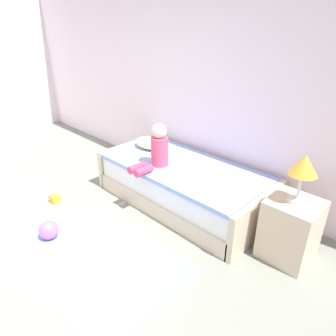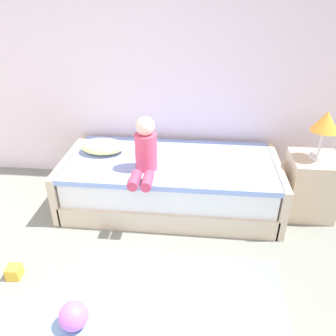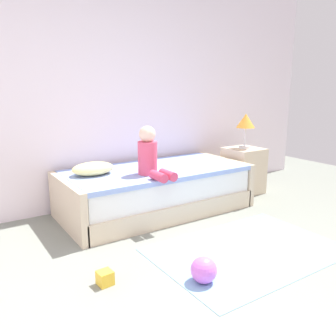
{
  "view_description": "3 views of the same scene",
  "coord_description": "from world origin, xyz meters",
  "views": [
    {
      "loc": [
        2.81,
        -0.4,
        2.01
      ],
      "look_at": [
        0.69,
        1.75,
        0.55
      ],
      "focal_mm": 32.1,
      "sensor_mm": 36.0,
      "label": 1
    },
    {
      "loc": [
        0.95,
        -0.86,
        2.02
      ],
      "look_at": [
        0.69,
        1.75,
        0.55
      ],
      "focal_mm": 35.79,
      "sensor_mm": 36.0,
      "label": 2
    },
    {
      "loc": [
        -1.29,
        -1.27,
        1.39
      ],
      "look_at": [
        0.69,
        1.75,
        0.55
      ],
      "focal_mm": 37.57,
      "sensor_mm": 36.0,
      "label": 3
    }
  ],
  "objects": [
    {
      "name": "wall_rear",
      "position": [
        0.0,
        2.6,
        1.45
      ],
      "size": [
        7.2,
        0.1,
        2.9
      ],
      "primitive_type": "cube",
      "color": "white",
      "rests_on": "ground"
    },
    {
      "name": "bed",
      "position": [
        0.69,
        2.0,
        0.25
      ],
      "size": [
        2.11,
        1.0,
        0.5
      ],
      "color": "beige",
      "rests_on": "ground"
    },
    {
      "name": "nightstand",
      "position": [
        2.04,
        1.98,
        0.3
      ],
      "size": [
        0.44,
        0.44,
        0.6
      ],
      "primitive_type": "cube",
      "color": "beige",
      "rests_on": "ground"
    },
    {
      "name": "table_lamp",
      "position": [
        2.04,
        1.98,
        0.94
      ],
      "size": [
        0.24,
        0.24,
        0.45
      ],
      "color": "silver",
      "rests_on": "nightstand"
    },
    {
      "name": "child_figure",
      "position": [
        0.48,
        1.77,
        0.7
      ],
      "size": [
        0.2,
        0.51,
        0.5
      ],
      "color": "#E04C6B",
      "rests_on": "bed"
    },
    {
      "name": "pillow",
      "position": [
        -0.01,
        2.1,
        0.56
      ],
      "size": [
        0.44,
        0.3,
        0.13
      ],
      "primitive_type": "ellipsoid",
      "color": "#F2E58C",
      "rests_on": "bed"
    },
    {
      "name": "toy_ball",
      "position": [
        0.19,
        0.51,
        0.1
      ],
      "size": [
        0.2,
        0.2,
        0.2
      ],
      "primitive_type": "sphere",
      "color": "#CC66D8",
      "rests_on": "ground"
    },
    {
      "name": "area_rug",
      "position": [
        0.82,
        0.7,
        0.0
      ],
      "size": [
        1.6,
        1.1,
        0.01
      ],
      "primitive_type": "cube",
      "color": "#7AA8CC",
      "rests_on": "ground"
    },
    {
      "name": "toy_block",
      "position": [
        -0.42,
        0.88,
        0.05
      ],
      "size": [
        0.11,
        0.11,
        0.1
      ],
      "primitive_type": "cube",
      "rotation": [
        0.0,
        0.0,
        1.64
      ],
      "color": "yellow",
      "rests_on": "ground"
    }
  ]
}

